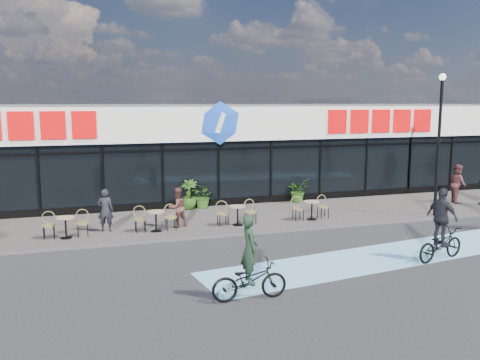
% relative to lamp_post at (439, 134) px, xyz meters
% --- Properties ---
extents(ground, '(120.00, 120.00, 0.00)m').
position_rel_lamp_post_xyz_m(ground, '(-7.87, -2.30, -3.45)').
color(ground, '#28282B').
rests_on(ground, ground).
extents(sidewalk, '(44.00, 5.00, 0.10)m').
position_rel_lamp_post_xyz_m(sidewalk, '(-7.87, 2.20, -3.40)').
color(sidewalk, '#58524E').
rests_on(sidewalk, ground).
extents(bike_lane, '(14.17, 4.13, 0.01)m').
position_rel_lamp_post_xyz_m(bike_lane, '(-3.87, -3.80, -3.45)').
color(bike_lane, '#7DC9EC').
rests_on(bike_lane, ground).
extents(building, '(30.60, 6.57, 4.75)m').
position_rel_lamp_post_xyz_m(building, '(-7.87, 7.63, -1.12)').
color(building, black).
rests_on(building, ground).
extents(lamp_post, '(0.28, 0.28, 5.71)m').
position_rel_lamp_post_xyz_m(lamp_post, '(0.00, 0.00, 0.00)').
color(lamp_post, black).
rests_on(lamp_post, sidewalk).
extents(bistro_set_2, '(1.54, 0.62, 0.90)m').
position_rel_lamp_post_xyz_m(bistro_set_2, '(-14.31, 0.96, -2.90)').
color(bistro_set_2, tan).
rests_on(bistro_set_2, sidewalk).
extents(bistro_set_3, '(1.54, 0.62, 0.90)m').
position_rel_lamp_post_xyz_m(bistro_set_3, '(-11.24, 0.96, -2.90)').
color(bistro_set_3, tan).
rests_on(bistro_set_3, sidewalk).
extents(bistro_set_4, '(1.54, 0.62, 0.90)m').
position_rel_lamp_post_xyz_m(bistro_set_4, '(-8.17, 0.96, -2.90)').
color(bistro_set_4, tan).
rests_on(bistro_set_4, sidewalk).
extents(bistro_set_5, '(1.54, 0.62, 0.90)m').
position_rel_lamp_post_xyz_m(bistro_set_5, '(-5.11, 0.96, -2.90)').
color(bistro_set_5, tan).
rests_on(bistro_set_5, sidewalk).
extents(potted_plant_left, '(0.95, 0.95, 1.29)m').
position_rel_lamp_post_xyz_m(potted_plant_left, '(-9.33, 4.29, -2.71)').
color(potted_plant_left, '#264714').
rests_on(potted_plant_left, sidewalk).
extents(potted_plant_mid, '(1.26, 1.27, 1.07)m').
position_rel_lamp_post_xyz_m(potted_plant_mid, '(-8.67, 4.31, -2.82)').
color(potted_plant_mid, '#2F5B1A').
rests_on(potted_plant_mid, sidewalk).
extents(potted_plant_right, '(1.26, 1.20, 1.09)m').
position_rel_lamp_post_xyz_m(potted_plant_right, '(-4.16, 4.38, -2.81)').
color(potted_plant_right, '#275016').
rests_on(potted_plant_right, sidewalk).
extents(patron_left, '(0.65, 0.51, 1.55)m').
position_rel_lamp_post_xyz_m(patron_left, '(-12.96, 1.42, -2.58)').
color(patron_left, black).
rests_on(patron_left, sidewalk).
extents(patron_right, '(0.88, 0.79, 1.49)m').
position_rel_lamp_post_xyz_m(patron_right, '(-10.38, 1.28, -2.61)').
color(patron_right, brown).
rests_on(patron_right, sidewalk).
extents(pedestrian_b, '(0.91, 1.04, 1.79)m').
position_rel_lamp_post_xyz_m(pedestrian_b, '(2.77, 1.96, -2.46)').
color(pedestrian_b, '#582D32').
rests_on(pedestrian_b, sidewalk).
extents(cyclist_a, '(1.98, 1.11, 2.20)m').
position_rel_lamp_post_xyz_m(cyclist_a, '(-3.57, -4.76, -2.64)').
color(cyclist_a, black).
rests_on(cyclist_a, ground).
extents(cyclist_c, '(1.87, 0.70, 2.08)m').
position_rel_lamp_post_xyz_m(cyclist_c, '(-10.00, -5.97, -2.78)').
color(cyclist_c, black).
rests_on(cyclist_c, ground).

